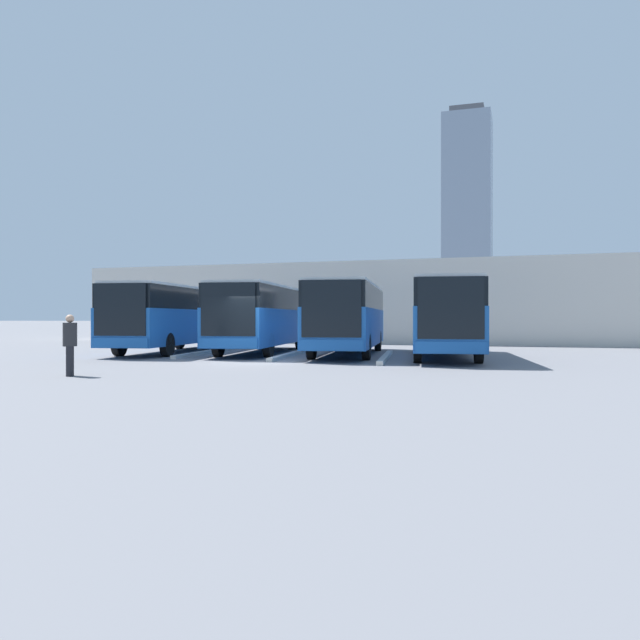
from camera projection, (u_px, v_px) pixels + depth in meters
ground_plane at (253, 362)px, 23.32m from camera, size 600.00×600.00×0.00m
bus_0 at (444, 315)px, 26.22m from camera, size 4.19×11.37×3.17m
curb_divider_0 at (386, 357)px, 25.33m from camera, size 1.46×7.80×0.15m
bus_1 at (348, 315)px, 28.02m from camera, size 4.19×11.37×3.17m
curb_divider_1 at (291, 354)px, 27.13m from camera, size 1.46×7.80×0.15m
bus_2 at (263, 316)px, 29.70m from camera, size 4.19×11.37×3.17m
curb_divider_2 at (206, 352)px, 28.81m from camera, size 1.46×7.80×0.15m
bus_3 at (174, 316)px, 30.20m from camera, size 4.19×11.37×3.17m
pedestrian at (70, 343)px, 17.72m from camera, size 0.54×0.54×1.75m
station_building at (384, 304)px, 45.43m from camera, size 41.12×15.37×5.32m
office_tower at (468, 218)px, 207.50m from camera, size 15.59×15.59×71.24m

